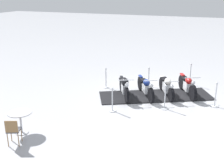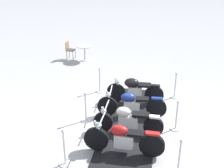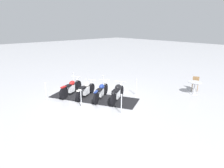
{
  "view_description": "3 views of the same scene",
  "coord_description": "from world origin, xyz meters",
  "px_view_note": "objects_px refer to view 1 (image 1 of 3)",
  "views": [
    {
      "loc": [
        2.59,
        -12.38,
        4.85
      ],
      "look_at": [
        -1.42,
        -2.01,
        1.07
      ],
      "focal_mm": 45.5,
      "sensor_mm": 36.0,
      "label": 1
    },
    {
      "loc": [
        6.87,
        4.5,
        5.27
      ],
      "look_at": [
        -1.21,
        -1.65,
        0.55
      ],
      "focal_mm": 47.41,
      "sensor_mm": 36.0,
      "label": 2
    },
    {
      "loc": [
        -9.05,
        6.65,
        4.24
      ],
      "look_at": [
        -1.09,
        -0.51,
        1.03
      ],
      "focal_mm": 32.14,
      "sensor_mm": 36.0,
      "label": 3
    }
  ],
  "objects_px": {
    "stanchion_left_mid": "(149,80)",
    "cafe_chair_near_table": "(13,130)",
    "stanchion_left_front": "(106,81)",
    "cafe_table": "(20,117)",
    "motorcycle_cream": "(167,86)",
    "stanchion_right_mid": "(165,102)",
    "motorcycle_navy": "(146,87)",
    "motorcycle_maroon": "(187,85)",
    "stanchion_left_rear": "(190,77)",
    "motorcycle_black": "(124,86)",
    "stanchion_right_front": "(112,104)",
    "stanchion_right_rear": "(215,99)"
  },
  "relations": [
    {
      "from": "motorcycle_cream",
      "to": "stanchion_left_front",
      "type": "distance_m",
      "value": 3.1
    },
    {
      "from": "motorcycle_navy",
      "to": "motorcycle_black",
      "type": "bearing_deg",
      "value": -94.69
    },
    {
      "from": "stanchion_right_front",
      "to": "stanchion_right_rear",
      "type": "bearing_deg",
      "value": 27.43
    },
    {
      "from": "motorcycle_black",
      "to": "stanchion_left_front",
      "type": "relative_size",
      "value": 1.83
    },
    {
      "from": "stanchion_right_front",
      "to": "motorcycle_maroon",
      "type": "bearing_deg",
      "value": 48.61
    },
    {
      "from": "motorcycle_cream",
      "to": "cafe_chair_near_table",
      "type": "xyz_separation_m",
      "value": [
        -3.75,
        -6.17,
        0.06
      ]
    },
    {
      "from": "cafe_chair_near_table",
      "to": "stanchion_right_rear",
      "type": "bearing_deg",
      "value": -68.48
    },
    {
      "from": "motorcycle_cream",
      "to": "stanchion_right_rear",
      "type": "bearing_deg",
      "value": 50.44
    },
    {
      "from": "motorcycle_navy",
      "to": "motorcycle_maroon",
      "type": "xyz_separation_m",
      "value": [
        1.77,
        0.94,
        -0.0
      ]
    },
    {
      "from": "stanchion_left_mid",
      "to": "stanchion_right_rear",
      "type": "relative_size",
      "value": 0.93
    },
    {
      "from": "motorcycle_cream",
      "to": "stanchion_left_front",
      "type": "bearing_deg",
      "value": -118.36
    },
    {
      "from": "stanchion_left_front",
      "to": "stanchion_right_mid",
      "type": "distance_m",
      "value": 3.67
    },
    {
      "from": "motorcycle_black",
      "to": "stanchion_right_front",
      "type": "distance_m",
      "value": 1.61
    },
    {
      "from": "stanchion_left_mid",
      "to": "stanchion_right_mid",
      "type": "distance_m",
      "value": 2.93
    },
    {
      "from": "motorcycle_cream",
      "to": "motorcycle_maroon",
      "type": "xyz_separation_m",
      "value": [
        0.89,
        0.47,
        0.02
      ]
    },
    {
      "from": "motorcycle_black",
      "to": "cafe_table",
      "type": "distance_m",
      "value": 5.03
    },
    {
      "from": "motorcycle_navy",
      "to": "stanchion_left_front",
      "type": "bearing_deg",
      "value": -135.75
    },
    {
      "from": "stanchion_left_front",
      "to": "cafe_table",
      "type": "relative_size",
      "value": 1.23
    },
    {
      "from": "motorcycle_navy",
      "to": "cafe_table",
      "type": "height_order",
      "value": "motorcycle_navy"
    },
    {
      "from": "motorcycle_maroon",
      "to": "stanchion_right_rear",
      "type": "distance_m",
      "value": 1.61
    },
    {
      "from": "motorcycle_navy",
      "to": "stanchion_left_front",
      "type": "height_order",
      "value": "stanchion_left_front"
    },
    {
      "from": "cafe_table",
      "to": "stanchion_left_front",
      "type": "bearing_deg",
      "value": 80.07
    },
    {
      "from": "cafe_chair_near_table",
      "to": "stanchion_right_mid",
      "type": "bearing_deg",
      "value": -62.64
    },
    {
      "from": "stanchion_left_mid",
      "to": "cafe_table",
      "type": "distance_m",
      "value": 7.14
    },
    {
      "from": "stanchion_right_rear",
      "to": "stanchion_left_rear",
      "type": "relative_size",
      "value": 0.95
    },
    {
      "from": "motorcycle_navy",
      "to": "stanchion_left_front",
      "type": "xyz_separation_m",
      "value": [
        -2.21,
        0.54,
        -0.13
      ]
    },
    {
      "from": "stanchion_left_mid",
      "to": "stanchion_left_rear",
      "type": "xyz_separation_m",
      "value": [
        1.97,
        1.02,
        0.11
      ]
    },
    {
      "from": "stanchion_left_front",
      "to": "stanchion_left_rear",
      "type": "height_order",
      "value": "stanchion_left_rear"
    },
    {
      "from": "stanchion_left_mid",
      "to": "motorcycle_cream",
      "type": "bearing_deg",
      "value": -43.98
    },
    {
      "from": "cafe_table",
      "to": "motorcycle_navy",
      "type": "bearing_deg",
      "value": 57.28
    },
    {
      "from": "motorcycle_black",
      "to": "motorcycle_maroon",
      "type": "height_order",
      "value": "motorcycle_maroon"
    },
    {
      "from": "cafe_table",
      "to": "cafe_chair_near_table",
      "type": "relative_size",
      "value": 0.92
    },
    {
      "from": "stanchion_right_rear",
      "to": "stanchion_right_mid",
      "type": "relative_size",
      "value": 1.04
    },
    {
      "from": "stanchion_left_rear",
      "to": "stanchion_left_front",
      "type": "bearing_deg",
      "value": -152.57
    },
    {
      "from": "stanchion_left_mid",
      "to": "cafe_chair_near_table",
      "type": "height_order",
      "value": "stanchion_left_mid"
    },
    {
      "from": "motorcycle_navy",
      "to": "stanchion_left_front",
      "type": "relative_size",
      "value": 1.95
    },
    {
      "from": "motorcycle_black",
      "to": "cafe_table",
      "type": "xyz_separation_m",
      "value": [
        -2.28,
        -4.48,
        0.04
      ]
    },
    {
      "from": "stanchion_left_rear",
      "to": "stanchion_right_mid",
      "type": "height_order",
      "value": "stanchion_left_rear"
    },
    {
      "from": "stanchion_left_mid",
      "to": "stanchion_right_mid",
      "type": "relative_size",
      "value": 0.97
    },
    {
      "from": "stanchion_right_mid",
      "to": "cafe_chair_near_table",
      "type": "distance_m",
      "value": 6.12
    },
    {
      "from": "stanchion_right_front",
      "to": "stanchion_left_rear",
      "type": "bearing_deg",
      "value": 60.89
    },
    {
      "from": "stanchion_left_front",
      "to": "cafe_table",
      "type": "distance_m",
      "value": 5.57
    },
    {
      "from": "motorcycle_cream",
      "to": "stanchion_right_rear",
      "type": "xyz_separation_m",
      "value": [
        2.18,
        -0.48,
        -0.14
      ]
    },
    {
      "from": "cafe_table",
      "to": "cafe_chair_near_table",
      "type": "bearing_deg",
      "value": -67.73
    },
    {
      "from": "motorcycle_maroon",
      "to": "cafe_chair_near_table",
      "type": "relative_size",
      "value": 2.28
    },
    {
      "from": "motorcycle_cream",
      "to": "stanchion_right_mid",
      "type": "height_order",
      "value": "stanchion_right_mid"
    },
    {
      "from": "stanchion_right_rear",
      "to": "cafe_chair_near_table",
      "type": "relative_size",
      "value": 1.2
    },
    {
      "from": "motorcycle_navy",
      "to": "stanchion_right_mid",
      "type": "relative_size",
      "value": 1.92
    },
    {
      "from": "motorcycle_maroon",
      "to": "stanchion_right_front",
      "type": "height_order",
      "value": "motorcycle_maroon"
    },
    {
      "from": "motorcycle_navy",
      "to": "cafe_chair_near_table",
      "type": "xyz_separation_m",
      "value": [
        -2.86,
        -5.7,
        0.04
      ]
    }
  ]
}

